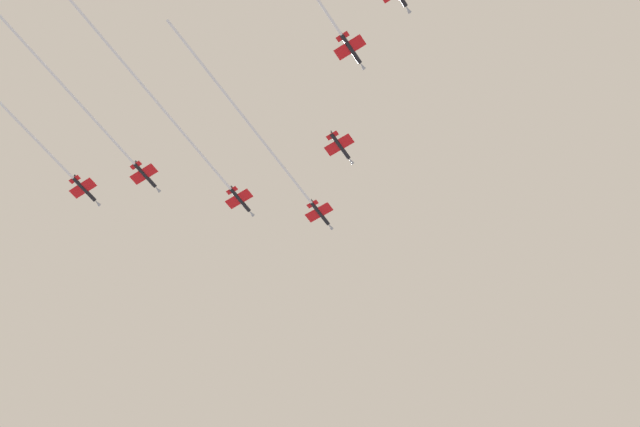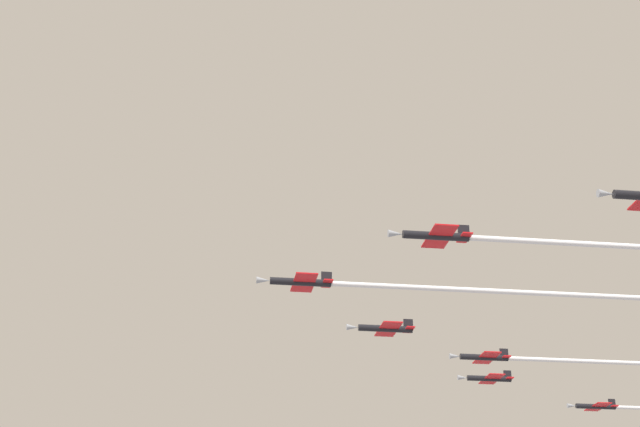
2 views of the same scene
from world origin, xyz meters
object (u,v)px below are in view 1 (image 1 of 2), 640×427
Objects in this scene: jet_lead at (271,151)px; jet_starboard_inner at (341,147)px; jet_port_outer at (91,116)px; jet_center_rear at (32,136)px; jet_port_inner at (174,122)px.

jet_starboard_inner is at bearing 27.44° from jet_lead.
jet_port_outer is 1.06× the size of jet_center_rear.
jet_port_inner is 41.10m from jet_center_rear.
jet_starboard_inner is 0.19× the size of jet_center_rear.
jet_lead is at bearing 45.87° from jet_port_outer.
jet_port_inner is 48.38m from jet_starboard_inner.
jet_port_outer reaches higher than jet_starboard_inner.
jet_starboard_inner is 0.18× the size of jet_port_outer.
jet_center_rear reaches higher than jet_starboard_inner.
jet_lead reaches higher than jet_starboard_inner.
jet_port_outer is 18.70m from jet_center_rear.
jet_port_inner is at bearing 39.16° from jet_port_outer.
jet_port_inner reaches higher than jet_port_outer.
jet_center_rear is (16.86, 66.55, -0.28)m from jet_lead.
jet_port_outer is (5.47, 51.72, 0.39)m from jet_lead.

